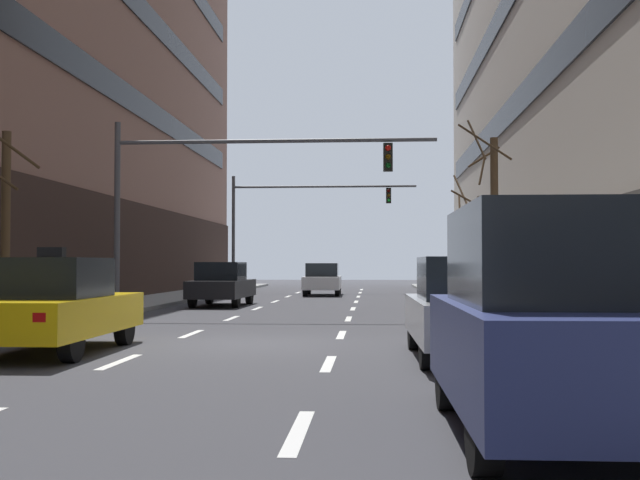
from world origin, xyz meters
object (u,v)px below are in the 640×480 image
taxi_driving_0 (54,306)px  pedestrian_0 (606,295)px  car_parked_0 (549,322)px  traffic_signal_0 (220,179)px  street_tree_2 (478,244)px  car_driving_2 (322,279)px  traffic_signal_1 (291,210)px  street_tree_1 (493,216)px  street_tree_0 (3,217)px  car_parked_1 (470,309)px  car_driving_1 (222,284)px

taxi_driving_0 → pedestrian_0: (9.88, 1.29, 0.17)m
taxi_driving_0 → car_parked_0: (7.19, -6.27, 0.21)m
traffic_signal_0 → street_tree_2: size_ratio=2.09×
car_driving_2 → traffic_signal_0: bearing=-97.8°
street_tree_2 → traffic_signal_0: bearing=-149.0°
taxi_driving_0 → car_driving_2: size_ratio=1.05×
car_parked_0 → traffic_signal_1: (-6.16, 36.26, 3.48)m
street_tree_1 → car_driving_2: bearing=115.0°
car_parked_0 → traffic_signal_1: 36.94m
taxi_driving_0 → street_tree_0: street_tree_0 is taller
street_tree_2 → car_parked_1: bearing=-98.0°
car_driving_2 → car_parked_0: (4.09, -31.52, 0.26)m
street_tree_1 → pedestrian_0: (0.48, -10.42, -2.06)m
car_driving_1 → pedestrian_0: bearing=-55.0°
car_driving_1 → pedestrian_0: 17.20m
car_parked_1 → taxi_driving_0: bearing=176.6°
taxi_driving_0 → street_tree_0: 5.55m
taxi_driving_0 → traffic_signal_0: 10.53m
traffic_signal_1 → street_tree_1: size_ratio=1.69×
traffic_signal_0 → street_tree_2: 9.94m
car_parked_1 → street_tree_2: size_ratio=0.96×
taxi_driving_0 → car_driving_1: taxi_driving_0 is taller
pedestrian_0 → car_driving_2: bearing=105.8°
car_parked_0 → street_tree_0: (-10.22, 10.55, 1.61)m
taxi_driving_0 → traffic_signal_1: traffic_signal_1 is taller
taxi_driving_0 → traffic_signal_1: 30.24m
car_parked_1 → pedestrian_0: bearing=32.5°
car_parked_0 → car_parked_1: bearing=90.0°
street_tree_2 → street_tree_1: bearing=-89.3°
car_driving_1 → street_tree_1: size_ratio=0.72×
taxi_driving_0 → street_tree_0: size_ratio=0.93×
car_driving_2 → car_parked_1: size_ratio=0.94×
traffic_signal_0 → traffic_signal_1: size_ratio=0.95×
taxi_driving_0 → pedestrian_0: bearing=7.4°
car_parked_1 → street_tree_2: street_tree_2 is taller
street_tree_1 → car_parked_0: bearing=-97.0°
car_driving_1 → car_parked_1: (7.19, -15.80, 0.03)m
traffic_signal_0 → street_tree_2: traffic_signal_0 is taller
car_driving_2 → street_tree_1: street_tree_1 is taller
traffic_signal_1 → street_tree_1: 20.16m
pedestrian_0 → street_tree_2: bearing=92.1°
car_parked_1 → street_tree_2: bearing=82.0°
traffic_signal_1 → street_tree_2: traffic_signal_1 is taller
car_parked_0 → car_parked_1: car_parked_0 is taller
taxi_driving_0 → car_driving_1: (0.00, 15.38, -0.03)m
car_driving_2 → traffic_signal_1: bearing=113.6°
car_driving_2 → car_parked_1: bearing=-80.9°
car_parked_0 → street_tree_0: bearing=134.1°
street_tree_1 → car_driving_1: bearing=158.7°
car_parked_0 → street_tree_0: size_ratio=0.90×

